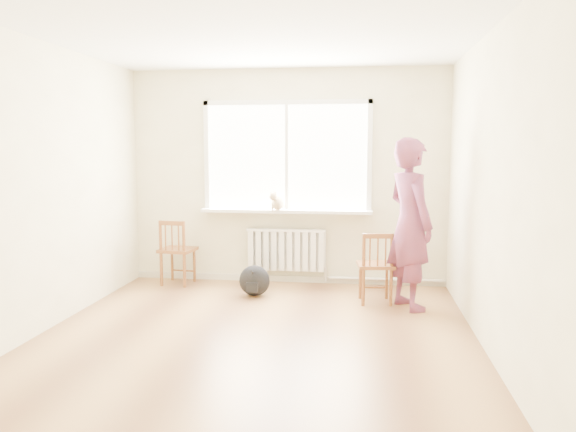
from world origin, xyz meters
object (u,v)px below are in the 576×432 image
(person, at_px, (410,224))
(chair_right, at_px, (376,268))
(chair_left, at_px, (176,252))
(backpack, at_px, (255,281))
(cat, at_px, (277,202))

(person, bearing_deg, chair_right, 42.71)
(chair_left, height_order, backpack, chair_left)
(chair_left, distance_m, cat, 1.42)
(person, height_order, cat, person)
(person, bearing_deg, cat, 34.34)
(chair_right, bearing_deg, backpack, -12.11)
(chair_right, bearing_deg, chair_left, -18.94)
(chair_right, xyz_separation_m, backpack, (-1.39, 0.14, -0.22))
(chair_left, distance_m, backpack, 1.18)
(chair_right, bearing_deg, cat, -36.50)
(chair_right, height_order, backpack, chair_right)
(cat, bearing_deg, chair_left, -153.41)
(cat, distance_m, backpack, 1.05)
(chair_left, bearing_deg, cat, -167.14)
(person, height_order, backpack, person)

